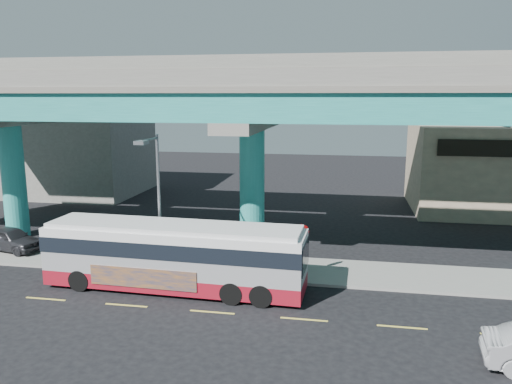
% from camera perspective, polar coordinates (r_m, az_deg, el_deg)
% --- Properties ---
extents(ground, '(120.00, 120.00, 0.00)m').
position_cam_1_polar(ground, '(22.70, -4.82, -13.22)').
color(ground, black).
rests_on(ground, ground).
extents(sidewalk, '(70.00, 4.00, 0.15)m').
position_cam_1_polar(sidewalk, '(27.64, -1.81, -8.51)').
color(sidewalk, gray).
rests_on(sidewalk, ground).
extents(lane_markings, '(58.00, 0.12, 0.01)m').
position_cam_1_polar(lane_markings, '(22.43, -5.02, -13.51)').
color(lane_markings, '#D8C64C').
rests_on(lane_markings, ground).
extents(viaduct, '(52.00, 12.40, 11.70)m').
position_cam_1_polar(viaduct, '(29.60, -0.42, 10.67)').
color(viaduct, '#217F7A').
rests_on(viaduct, ground).
extents(building_beige, '(14.00, 10.23, 7.00)m').
position_cam_1_polar(building_beige, '(45.09, 26.34, 2.45)').
color(building_beige, '#C4AA8C').
rests_on(building_beige, ground).
extents(building_concrete, '(12.00, 10.00, 9.00)m').
position_cam_1_polar(building_concrete, '(51.07, -19.76, 4.93)').
color(building_concrete, gray).
rests_on(building_concrete, ground).
extents(transit_bus, '(12.80, 3.14, 3.26)m').
position_cam_1_polar(transit_bus, '(24.52, -9.29, -6.99)').
color(transit_bus, maroon).
rests_on(transit_bus, ground).
extents(parked_car, '(3.53, 4.92, 1.42)m').
position_cam_1_polar(parked_car, '(33.40, -26.27, -4.81)').
color(parked_car, '#2B2B30').
rests_on(parked_car, sidewalk).
extents(street_lamp, '(0.50, 2.38, 7.22)m').
position_cam_1_polar(street_lamp, '(25.65, -11.53, 0.84)').
color(street_lamp, gray).
rests_on(street_lamp, sidewalk).
extents(stop_sign, '(0.73, 0.48, 2.83)m').
position_cam_1_polar(stop_sign, '(25.24, 5.21, -5.35)').
color(stop_sign, gray).
rests_on(stop_sign, sidewalk).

